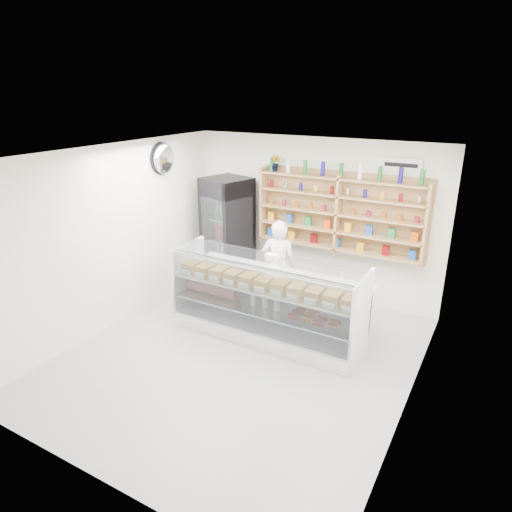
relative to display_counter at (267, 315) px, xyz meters
The scene contains 8 objects.
room 1.27m from the display_counter, 93.54° to the right, with size 5.00×5.00×5.00m.
display_counter is the anchor object (origin of this frame).
shop_worker 1.01m from the display_counter, 106.28° to the left, with size 0.57×0.38×1.57m, color silver.
drinks_cooler 2.09m from the display_counter, 139.76° to the left, with size 0.91×0.90×2.07m.
wall_shelving 2.10m from the display_counter, 74.39° to the left, with size 2.84×0.28×1.33m.
potted_plant 2.67m from the display_counter, 113.83° to the left, with size 0.16×0.13×0.28m, color #1E6626.
security_mirror 3.09m from the display_counter, 167.43° to the left, with size 0.15×0.50×0.50m, color silver.
wall_sign 3.06m from the display_counter, 52.44° to the left, with size 0.62×0.03×0.20m, color white.
Camera 1 is at (2.90, -4.70, 3.55)m, focal length 32.00 mm.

